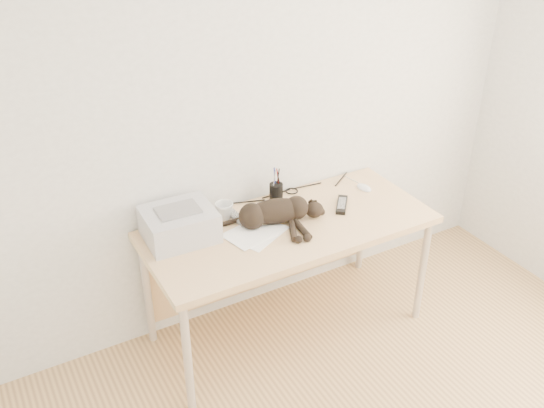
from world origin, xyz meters
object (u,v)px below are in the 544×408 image
pen_cup (276,192)px  printer (179,224)px  desk (281,237)px  mouse (364,186)px  cat (273,213)px  mug (224,211)px

pen_cup → printer: bearing=-171.4°
desk → mouse: 0.62m
desk → printer: (-0.57, 0.08, 0.22)m
printer → mouse: printer is taller
desk → cat: bearing=-155.7°
desk → cat: 0.21m
printer → mouse: 1.18m
printer → pen_cup: pen_cup is taller
desk → pen_cup: 0.27m
desk → mug: 0.37m
printer → mug: (0.29, 0.06, -0.04)m
mug → mouse: mug is taller
mug → printer: bearing=-167.9°
mug → mouse: size_ratio=0.93×
printer → cat: size_ratio=0.59×
mug → mouse: bearing=-6.4°
mug → mouse: (0.89, -0.10, -0.03)m
printer → pen_cup: (0.64, 0.10, -0.03)m
desk → pen_cup: bearing=69.5°
pen_cup → mouse: (0.54, -0.13, -0.04)m
desk → mouse: mouse is taller
cat → mug: (-0.21, 0.18, -0.02)m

